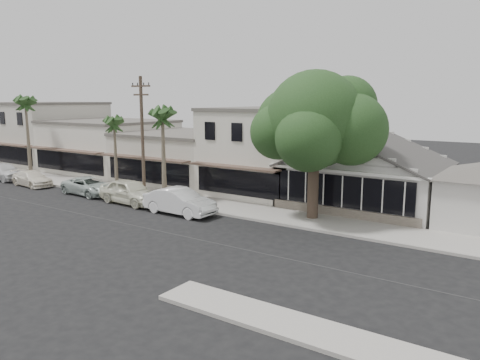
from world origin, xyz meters
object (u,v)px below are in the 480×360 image
Objects in this scene: car_3 at (32,179)px; car_0 at (130,192)px; shade_tree at (316,122)px; car_1 at (180,201)px; car_2 at (89,186)px; utility_pole at (142,136)px; car_4 at (4,171)px.

car_0 is at bearing -85.93° from car_3.
car_3 is at bearing -171.89° from shade_tree.
car_1 is (5.00, -0.33, -0.03)m from car_0.
car_2 is (-5.00, 0.37, -0.19)m from car_0.
utility_pole is 1.75× the size of car_0.
car_4 is at bearing 90.47° from car_3.
car_0 is 17.14m from car_4.
shade_tree is (29.83, 3.24, 5.20)m from car_4.
car_4 is (-12.13, -0.11, 0.13)m from car_2.
car_1 is 0.56× the size of shade_tree.
car_1 is at bearing -153.56° from shade_tree.
car_3 is (-7.13, -0.41, -0.04)m from car_2.
car_0 is at bearing 86.97° from car_1.
shade_tree reaches higher than car_3.
car_3 is 0.94× the size of car_4.
utility_pole is 2.00× the size of car_3.
car_3 is (-12.32, -1.26, -4.14)m from utility_pole.
shade_tree is (24.83, 3.54, 5.37)m from car_3.
car_0 is at bearing -164.59° from shade_tree.
car_0 is at bearing -89.05° from car_4.
car_0 is 1.14× the size of car_3.
shade_tree reaches higher than car_4.
car_2 is at bearing -82.84° from car_3.
car_1 is 1.06× the size of car_4.
utility_pole is 17.79m from car_4.
car_1 is at bearing -91.24° from car_2.
car_2 is 1.03× the size of car_4.
car_2 is 7.15m from car_3.
car_2 is at bearing 89.26° from car_0.
car_0 is at bearing -98.43° from utility_pole.
car_4 is (-5.00, 0.30, 0.17)m from car_3.
utility_pole is 1.82× the size of car_2.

